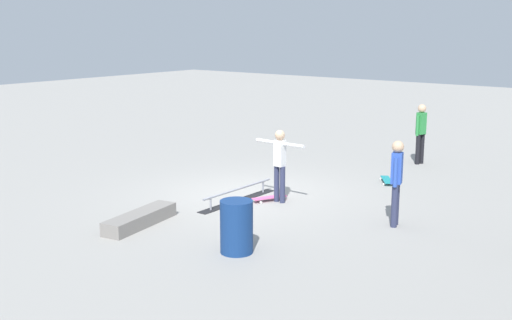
{
  "coord_description": "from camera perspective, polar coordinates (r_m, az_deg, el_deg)",
  "views": [
    {
      "loc": [
        11.13,
        8.77,
        3.84
      ],
      "look_at": [
        0.59,
        0.62,
        1.0
      ],
      "focal_mm": 44.65,
      "sensor_mm": 36.0,
      "label": 1
    }
  ],
  "objects": [
    {
      "name": "bystander_blue_shirt",
      "position": [
        12.51,
        12.47,
        -1.61
      ],
      "size": [
        0.39,
        0.25,
        1.69
      ],
      "rotation": [
        0.0,
        0.0,
        3.42
      ],
      "color": "#2D3351",
      "rests_on": "ground_plane"
    },
    {
      "name": "skater_main",
      "position": [
        13.89,
        2.14,
        -0.05
      ],
      "size": [
        0.22,
        1.3,
        1.61
      ],
      "rotation": [
        0.0,
        0.0,
        4.67
      ],
      "color": "#2D3351",
      "rests_on": "ground_plane"
    },
    {
      "name": "bystander_green_shirt",
      "position": [
        18.35,
        14.55,
        2.58
      ],
      "size": [
        0.38,
        0.25,
        1.69
      ],
      "rotation": [
        0.0,
        0.0,
        2.84
      ],
      "color": "black",
      "rests_on": "ground_plane"
    },
    {
      "name": "skateboard_main",
      "position": [
        14.18,
        1.21,
        -3.39
      ],
      "size": [
        0.81,
        0.52,
        0.09
      ],
      "rotation": [
        0.0,
        0.0,
        5.85
      ],
      "color": "#E05993",
      "rests_on": "ground_plane"
    },
    {
      "name": "trash_bin",
      "position": [
        10.92,
        -1.75,
        -5.99
      ],
      "size": [
        0.57,
        0.57,
        0.92
      ],
      "primitive_type": "cylinder",
      "color": "navy",
      "rests_on": "ground_plane"
    },
    {
      "name": "grind_rail",
      "position": [
        14.14,
        -1.61,
        -3.19
      ],
      "size": [
        2.45,
        0.24,
        0.31
      ],
      "rotation": [
        0.0,
        0.0,
        -0.0
      ],
      "color": "black",
      "rests_on": "ground_plane"
    },
    {
      "name": "skate_ledge",
      "position": [
        12.65,
        -10.34,
        -5.21
      ],
      "size": [
        1.87,
        0.75,
        0.27
      ],
      "primitive_type": "cube",
      "rotation": [
        0.0,
        0.0,
        0.17
      ],
      "color": "gray",
      "rests_on": "ground_plane"
    },
    {
      "name": "loose_skateboard_teal",
      "position": [
        16.11,
        11.63,
        -1.75
      ],
      "size": [
        0.77,
        0.62,
        0.09
      ],
      "rotation": [
        0.0,
        0.0,
        3.75
      ],
      "color": "teal",
      "rests_on": "ground_plane"
    },
    {
      "name": "ground_plane",
      "position": [
        14.69,
        -0.49,
        -3.13
      ],
      "size": [
        60.0,
        60.0,
        0.0
      ],
      "primitive_type": "plane",
      "color": "gray"
    }
  ]
}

